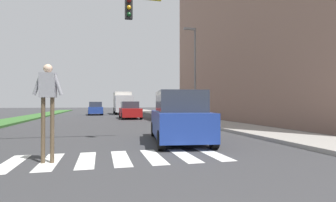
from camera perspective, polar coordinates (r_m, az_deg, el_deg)
name	(u,v)px	position (r m, az deg, el deg)	size (l,w,h in m)	color
ground_plane	(102,118)	(29.25, -13.90, -3.43)	(140.00, 140.00, 0.00)	#38383A
crosswalk	(104,159)	(7.56, -13.50, -11.90)	(6.75, 2.20, 0.01)	silver
median_strip	(22,119)	(28.16, -28.64, -3.35)	(2.51, 64.00, 0.15)	#386B2D
sidewalk_right	(178,117)	(28.38, 2.21, -3.39)	(3.00, 64.00, 0.15)	#9E9991
street_lamp_right	(194,65)	(22.07, 5.56, 7.55)	(1.02, 0.24, 7.50)	slate
pedestrian_performer	(48,97)	(7.38, -24.21, 0.79)	(0.75, 0.29, 2.49)	brown
suv_crossing	(179,118)	(10.46, 2.38, -3.63)	(2.51, 4.81, 1.97)	navy
sedan_midblock	(130,111)	(26.65, -8.11, -2.05)	(1.91, 4.56, 1.68)	maroon
sedan_distant	(95,109)	(36.16, -15.20, -1.62)	(2.01, 4.60, 1.70)	navy
truck_box_delivery	(123,102)	(38.06, -9.62, -0.30)	(2.40, 6.20, 3.10)	#B7B7BC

